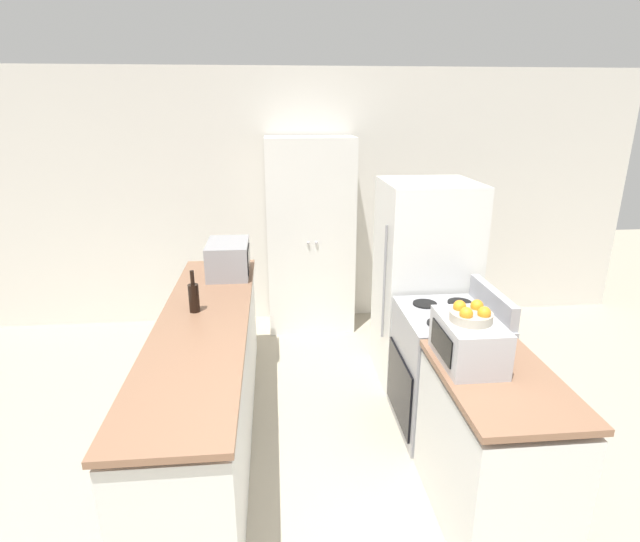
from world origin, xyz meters
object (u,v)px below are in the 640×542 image
object	(u,v)px
pantry_cabinet	(310,236)
refrigerator	(423,283)
microwave	(229,258)
fruit_bowl	(471,314)
stove	(445,370)
wine_bottle	(194,297)
toaster_oven	(468,341)

from	to	relation	value
pantry_cabinet	refrigerator	size ratio (longest dim) A/B	1.17
microwave	fruit_bowl	xyz separation A→B (m)	(1.42, -1.65, 0.15)
fruit_bowl	stove	bearing A→B (deg)	77.72
stove	wine_bottle	distance (m)	1.83
wine_bottle	stove	bearing A→B (deg)	-6.36
stove	wine_bottle	world-z (taller)	wine_bottle
microwave	toaster_oven	bearing A→B (deg)	-49.03
stove	wine_bottle	size ratio (longest dim) A/B	3.55
refrigerator	toaster_oven	bearing A→B (deg)	-97.26
pantry_cabinet	wine_bottle	xyz separation A→B (m)	(-0.92, -1.65, 0.02)
wine_bottle	refrigerator	bearing A→B (deg)	17.46
pantry_cabinet	wine_bottle	world-z (taller)	pantry_cabinet
refrigerator	fruit_bowl	bearing A→B (deg)	-97.40
stove	microwave	xyz separation A→B (m)	(-1.57, 0.97, 0.58)
toaster_oven	wine_bottle	bearing A→B (deg)	151.71
refrigerator	wine_bottle	bearing A→B (deg)	-162.54
pantry_cabinet	stove	world-z (taller)	pantry_cabinet
pantry_cabinet	fruit_bowl	world-z (taller)	pantry_cabinet
pantry_cabinet	wine_bottle	size ratio (longest dim) A/B	6.61
toaster_oven	fruit_bowl	bearing A→B (deg)	-114.21
pantry_cabinet	stove	xyz separation A→B (m)	(0.82, -1.85, -0.52)
toaster_oven	pantry_cabinet	bearing A→B (deg)	105.09
toaster_oven	fruit_bowl	size ratio (longest dim) A/B	2.02
pantry_cabinet	microwave	size ratio (longest dim) A/B	4.02
pantry_cabinet	microwave	bearing A→B (deg)	-130.57
microwave	wine_bottle	size ratio (longest dim) A/B	1.64
refrigerator	pantry_cabinet	bearing A→B (deg)	128.14
refrigerator	microwave	size ratio (longest dim) A/B	3.45
fruit_bowl	microwave	bearing A→B (deg)	130.69
refrigerator	wine_bottle	world-z (taller)	refrigerator
toaster_oven	refrigerator	bearing A→B (deg)	82.74
pantry_cabinet	refrigerator	xyz separation A→B (m)	(0.86, -1.09, -0.14)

